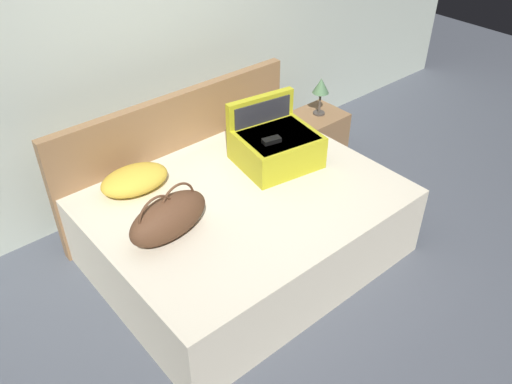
# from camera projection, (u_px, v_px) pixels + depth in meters

# --- Properties ---
(ground_plane) EXTENTS (12.00, 12.00, 0.00)m
(ground_plane) POSITION_uv_depth(u_px,v_px,m) (281.00, 284.00, 3.79)
(ground_plane) COLOR #4C515B
(back_wall) EXTENTS (8.00, 0.10, 2.60)m
(back_wall) POSITION_uv_depth(u_px,v_px,m) (140.00, 44.00, 4.03)
(back_wall) COLOR #B7C1B2
(back_wall) RESTS_ON ground
(bed) EXTENTS (2.08, 1.61, 0.57)m
(bed) POSITION_uv_depth(u_px,v_px,m) (245.00, 226.00, 3.87)
(bed) COLOR beige
(bed) RESTS_ON ground
(headboard) EXTENTS (2.12, 0.08, 1.03)m
(headboard) POSITION_uv_depth(u_px,v_px,m) (178.00, 153.00, 4.25)
(headboard) COLOR olive
(headboard) RESTS_ON ground
(hard_case_large) EXTENTS (0.64, 0.60, 0.46)m
(hard_case_large) POSITION_uv_depth(u_px,v_px,m) (276.00, 145.00, 3.96)
(hard_case_large) COLOR gold
(hard_case_large) RESTS_ON bed
(duffel_bag) EXTENTS (0.61, 0.34, 0.35)m
(duffel_bag) POSITION_uv_depth(u_px,v_px,m) (169.00, 217.00, 3.28)
(duffel_bag) COLOR brown
(duffel_bag) RESTS_ON bed
(pillow_near_headboard) EXTENTS (0.52, 0.37, 0.17)m
(pillow_near_headboard) POSITION_uv_depth(u_px,v_px,m) (135.00, 180.00, 3.71)
(pillow_near_headboard) COLOR gold
(pillow_near_headboard) RESTS_ON bed
(nightstand) EXTENTS (0.44, 0.40, 0.53)m
(nightstand) POSITION_uv_depth(u_px,v_px,m) (317.00, 139.00, 4.91)
(nightstand) COLOR olive
(nightstand) RESTS_ON ground
(table_lamp) EXTENTS (0.15, 0.15, 0.34)m
(table_lamp) POSITION_uv_depth(u_px,v_px,m) (321.00, 88.00, 4.59)
(table_lamp) COLOR #3F3833
(table_lamp) RESTS_ON nightstand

